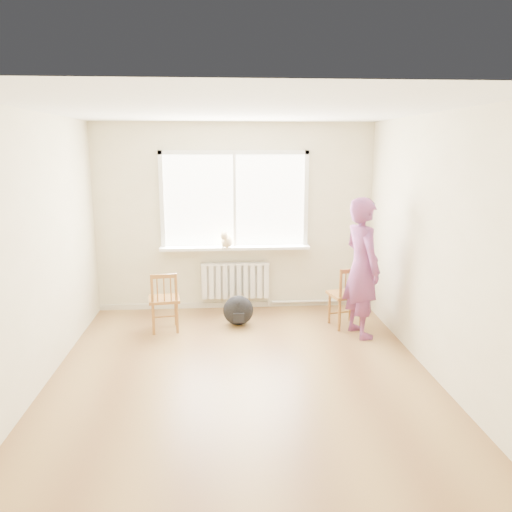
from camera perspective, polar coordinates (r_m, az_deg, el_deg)
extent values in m
plane|color=olive|center=(5.46, -1.64, -13.20)|extent=(4.50, 4.50, 0.00)
plane|color=white|center=(4.94, -1.84, 16.36)|extent=(4.50, 4.50, 0.00)
cube|color=beige|center=(7.24, -2.46, 4.38)|extent=(4.00, 0.01, 2.70)
cube|color=white|center=(7.19, -2.47, 6.33)|extent=(2.00, 0.02, 1.30)
cube|color=white|center=(7.13, -2.52, 11.76)|extent=(2.12, 0.05, 0.06)
cube|color=white|center=(7.22, -10.71, 6.15)|extent=(0.06, 0.05, 1.42)
cube|color=white|center=(7.27, 5.72, 6.35)|extent=(0.06, 0.05, 1.42)
cube|color=white|center=(7.17, -2.47, 6.32)|extent=(0.04, 0.05, 1.30)
cube|color=white|center=(7.21, -2.40, 0.95)|extent=(2.15, 0.22, 0.04)
cube|color=white|center=(7.38, -2.38, -2.80)|extent=(1.00, 0.02, 0.55)
cube|color=white|center=(7.33, -2.37, -2.90)|extent=(1.00, 0.10, 0.51)
cube|color=white|center=(7.27, -2.39, -0.92)|extent=(1.00, 0.12, 0.03)
cylinder|color=silver|center=(7.60, 7.14, -5.14)|extent=(1.40, 0.04, 0.04)
cube|color=beige|center=(7.52, -2.36, -5.56)|extent=(4.00, 0.03, 0.08)
cube|color=#9B632D|center=(6.61, -10.45, -4.86)|extent=(0.44, 0.43, 0.04)
cylinder|color=#9B632D|center=(6.82, -9.17, -6.12)|extent=(0.03, 0.03, 0.42)
cylinder|color=#9B632D|center=(6.81, -11.69, -6.25)|extent=(0.03, 0.03, 0.42)
cylinder|color=#9B632D|center=(6.54, -9.01, -6.94)|extent=(0.03, 0.03, 0.42)
cylinder|color=#9B632D|center=(6.53, -11.65, -7.07)|extent=(0.03, 0.03, 0.42)
cylinder|color=#9B632D|center=(6.48, -9.07, -5.38)|extent=(0.04, 0.04, 0.79)
cylinder|color=#9B632D|center=(6.47, -11.72, -5.51)|extent=(0.04, 0.04, 0.79)
cube|color=#9B632D|center=(6.37, -10.52, -2.29)|extent=(0.32, 0.08, 0.05)
cylinder|color=#9B632D|center=(6.42, -9.71, -3.70)|extent=(0.02, 0.02, 0.32)
cylinder|color=#9B632D|center=(6.42, -10.46, -3.74)|extent=(0.02, 0.02, 0.32)
cylinder|color=#9B632D|center=(6.41, -11.21, -3.77)|extent=(0.02, 0.02, 0.32)
cube|color=#9B632D|center=(6.74, 10.20, -4.34)|extent=(0.48, 0.47, 0.04)
cylinder|color=#9B632D|center=(7.01, 10.72, -5.59)|extent=(0.04, 0.04, 0.44)
cylinder|color=#9B632D|center=(6.88, 8.38, -5.86)|extent=(0.04, 0.04, 0.44)
cylinder|color=#9B632D|center=(6.75, 11.92, -6.36)|extent=(0.04, 0.04, 0.44)
cylinder|color=#9B632D|center=(6.61, 9.51, -6.66)|extent=(0.04, 0.04, 0.44)
cylinder|color=#9B632D|center=(6.69, 11.99, -4.78)|extent=(0.04, 0.04, 0.83)
cylinder|color=#9B632D|center=(6.55, 9.58, -5.04)|extent=(0.04, 0.04, 0.83)
cube|color=#9B632D|center=(6.51, 10.93, -1.67)|extent=(0.34, 0.11, 0.05)
cylinder|color=#9B632D|center=(6.60, 11.55, -3.09)|extent=(0.02, 0.02, 0.33)
cylinder|color=#9B632D|center=(6.56, 10.87, -3.16)|extent=(0.02, 0.02, 0.33)
cylinder|color=#9B632D|center=(6.52, 10.18, -3.22)|extent=(0.02, 0.02, 0.33)
imported|color=#D24646|center=(6.36, 12.01, -1.31)|extent=(0.57, 0.73, 1.76)
ellipsoid|color=beige|center=(7.11, -3.35, 1.73)|extent=(0.24, 0.29, 0.19)
sphere|color=beige|center=(6.98, -3.67, 2.30)|extent=(0.10, 0.10, 0.10)
cone|color=beige|center=(6.98, -3.90, 2.73)|extent=(0.03, 0.03, 0.04)
cone|color=beige|center=(6.96, -3.46, 2.71)|extent=(0.03, 0.03, 0.04)
cylinder|color=beige|center=(7.25, -3.03, 1.48)|extent=(0.08, 0.17, 0.02)
cylinder|color=beige|center=(7.04, -3.80, 1.23)|extent=(0.02, 0.02, 0.09)
cylinder|color=beige|center=(7.03, -3.37, 1.20)|extent=(0.02, 0.02, 0.09)
ellipsoid|color=black|center=(6.75, -2.05, -6.22)|extent=(0.44, 0.36, 0.41)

